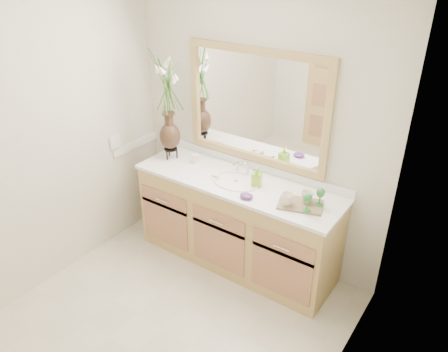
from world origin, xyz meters
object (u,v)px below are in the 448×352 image
Objects in this scene: flower_vase at (167,93)px; soap_bottle at (257,177)px; tumbler at (195,159)px; tray at (300,205)px.

flower_vase reaches higher than soap_bottle.
soap_bottle is (0.68, -0.04, 0.04)m from tumbler.
flower_vase is 0.63m from tumbler.
flower_vase is 2.75× the size of tray.
tumbler is 0.54× the size of soap_bottle.
tumbler is 1.12m from tray.
flower_vase reaches higher than tray.
tray is at bearing -6.27° from tumbler.
soap_bottle is at bearing 0.24° from flower_vase.
soap_bottle is 0.45m from tray.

